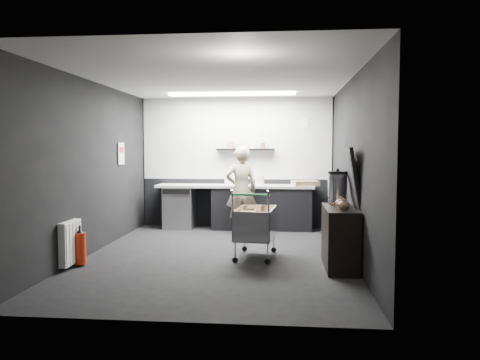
{
  "coord_description": "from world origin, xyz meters",
  "views": [
    {
      "loc": [
        0.99,
        -7.02,
        1.66
      ],
      "look_at": [
        0.3,
        0.4,
        1.14
      ],
      "focal_mm": 35.0,
      "sensor_mm": 36.0,
      "label": 1
    }
  ],
  "objects": [
    {
      "name": "wall_left",
      "position": [
        -2.0,
        0.0,
        1.35
      ],
      "size": [
        0.0,
        5.5,
        5.5
      ],
      "primitive_type": "plane",
      "rotation": [
        1.57,
        0.0,
        1.57
      ],
      "color": "black",
      "rests_on": "floor"
    },
    {
      "name": "white_container",
      "position": [
        -0.09,
        2.37,
        0.99
      ],
      "size": [
        0.21,
        0.17,
        0.18
      ],
      "primitive_type": "cube",
      "rotation": [
        0.0,
        0.0,
        -0.06
      ],
      "color": "white",
      "rests_on": "prep_counter"
    },
    {
      "name": "wall_right",
      "position": [
        2.0,
        0.0,
        1.35
      ],
      "size": [
        0.0,
        5.5,
        5.5
      ],
      "primitive_type": "plane",
      "rotation": [
        1.57,
        0.0,
        -1.57
      ],
      "color": "black",
      "rests_on": "floor"
    },
    {
      "name": "radiator",
      "position": [
        -1.94,
        -0.9,
        0.35
      ],
      "size": [
        0.1,
        0.5,
        0.6
      ],
      "primitive_type": "cube",
      "color": "white",
      "rests_on": "wall_left"
    },
    {
      "name": "wall_back",
      "position": [
        0.0,
        2.75,
        1.35
      ],
      "size": [
        5.5,
        0.0,
        5.5
      ],
      "primitive_type": "plane",
      "rotation": [
        1.57,
        0.0,
        0.0
      ],
      "color": "black",
      "rests_on": "floor"
    },
    {
      "name": "kitchen_wall_panel",
      "position": [
        0.0,
        2.73,
        1.85
      ],
      "size": [
        3.95,
        0.02,
        1.7
      ],
      "primitive_type": "cube",
      "color": "beige",
      "rests_on": "wall_back"
    },
    {
      "name": "ceiling",
      "position": [
        0.0,
        0.0,
        2.7
      ],
      "size": [
        5.5,
        5.5,
        0.0
      ],
      "primitive_type": "plane",
      "rotation": [
        3.14,
        0.0,
        0.0
      ],
      "color": "silver",
      "rests_on": "wall_back"
    },
    {
      "name": "poster",
      "position": [
        -1.98,
        1.3,
        1.55
      ],
      "size": [
        0.02,
        0.3,
        0.4
      ],
      "primitive_type": "cube",
      "color": "silver",
      "rests_on": "wall_left"
    },
    {
      "name": "shopping_cart",
      "position": [
        0.57,
        -0.05,
        0.48
      ],
      "size": [
        0.63,
        0.97,
        1.02
      ],
      "color": "silver",
      "rests_on": "floor"
    },
    {
      "name": "person",
      "position": [
        0.17,
        1.97,
        0.84
      ],
      "size": [
        0.69,
        0.54,
        1.68
      ],
      "primitive_type": "imported",
      "rotation": [
        0.0,
        0.0,
        3.39
      ],
      "color": "beige",
      "rests_on": "floor"
    },
    {
      "name": "fire_extinguisher",
      "position": [
        -1.85,
        -0.79,
        0.26
      ],
      "size": [
        0.17,
        0.17,
        0.54
      ],
      "color": "#B9260C",
      "rests_on": "floor"
    },
    {
      "name": "dado_panel",
      "position": [
        0.0,
        2.73,
        0.5
      ],
      "size": [
        3.95,
        0.02,
        1.0
      ],
      "primitive_type": "cube",
      "color": "black",
      "rests_on": "wall_back"
    },
    {
      "name": "ceiling_strip",
      "position": [
        0.0,
        1.85,
        2.67
      ],
      "size": [
        2.4,
        0.2,
        0.04
      ],
      "primitive_type": "cube",
      "color": "white",
      "rests_on": "ceiling"
    },
    {
      "name": "floor",
      "position": [
        0.0,
        0.0,
        0.0
      ],
      "size": [
        5.5,
        5.5,
        0.0
      ],
      "primitive_type": "plane",
      "color": "black",
      "rests_on": "ground"
    },
    {
      "name": "poster_red_band",
      "position": [
        -1.98,
        1.3,
        1.62
      ],
      "size": [
        0.02,
        0.22,
        0.1
      ],
      "primitive_type": "cube",
      "color": "red",
      "rests_on": "poster"
    },
    {
      "name": "cardboard_box",
      "position": [
        1.42,
        2.37,
        0.95
      ],
      "size": [
        0.57,
        0.49,
        0.1
      ],
      "primitive_type": "cube",
      "rotation": [
        0.0,
        0.0,
        0.24
      ],
      "color": "#916D4D",
      "rests_on": "prep_counter"
    },
    {
      "name": "wall_clock",
      "position": [
        1.4,
        2.72,
        2.15
      ],
      "size": [
        0.2,
        0.03,
        0.2
      ],
      "primitive_type": "cylinder",
      "rotation": [
        1.57,
        0.0,
        0.0
      ],
      "color": "white",
      "rests_on": "wall_back"
    },
    {
      "name": "wall_front",
      "position": [
        0.0,
        -2.75,
        1.35
      ],
      "size": [
        5.5,
        0.0,
        5.5
      ],
      "primitive_type": "plane",
      "rotation": [
        -1.57,
        0.0,
        0.0
      ],
      "color": "black",
      "rests_on": "floor"
    },
    {
      "name": "pink_tub",
      "position": [
        0.5,
        2.42,
        0.99
      ],
      "size": [
        0.19,
        0.19,
        0.19
      ],
      "primitive_type": "cylinder",
      "color": "silver",
      "rests_on": "prep_counter"
    },
    {
      "name": "floating_shelf",
      "position": [
        0.2,
        2.62,
        1.62
      ],
      "size": [
        1.2,
        0.22,
        0.04
      ],
      "primitive_type": "cube",
      "color": "black",
      "rests_on": "wall_back"
    },
    {
      "name": "sideboard",
      "position": [
        1.78,
        -0.5,
        0.53
      ],
      "size": [
        0.47,
        1.11,
        1.67
      ],
      "color": "black",
      "rests_on": "floor"
    },
    {
      "name": "prep_counter",
      "position": [
        0.14,
        2.42,
        0.46
      ],
      "size": [
        3.2,
        0.61,
        0.9
      ],
      "color": "black",
      "rests_on": "floor"
    }
  ]
}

